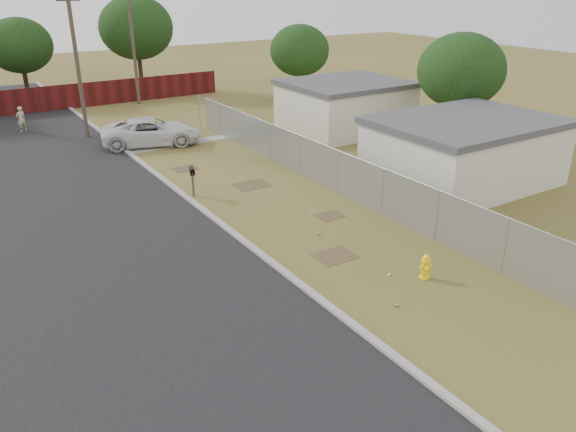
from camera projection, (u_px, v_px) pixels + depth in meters
ground at (280, 207)px, 24.15m from camera, size 120.00×120.00×0.00m
street at (73, 182)px, 27.03m from camera, size 15.10×60.00×0.12m
chainlink_fence at (325, 170)px, 26.18m from camera, size 0.10×27.06×2.02m
privacy_fence at (25, 101)px, 40.18m from camera, size 30.00×0.12×1.80m
utility_poles at (64, 50)px, 36.49m from camera, size 12.60×8.24×9.00m
houses at (400, 126)px, 30.77m from camera, size 9.30×17.24×3.10m
horizon_trees at (119, 43)px, 40.98m from camera, size 33.32×31.94×7.78m
fire_hydrant at (425, 267)px, 18.29m from camera, size 0.45×0.45×0.88m
mailbox at (192, 173)px, 24.91m from camera, size 0.35×0.59×1.35m
pickup_truck at (151, 132)px, 32.71m from camera, size 6.16×4.18×1.57m
pedestrian at (21, 119)px, 35.46m from camera, size 0.69×0.58×1.62m
scattered_litter at (349, 251)px, 20.12m from camera, size 2.15×7.52×0.07m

